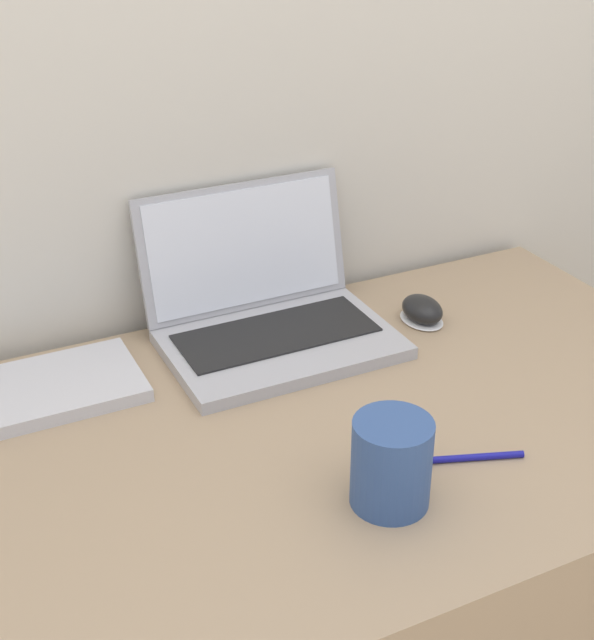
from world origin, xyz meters
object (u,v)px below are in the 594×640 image
(laptop, at_px, (268,310))
(computer_mouse, at_px, (422,311))
(drink_cup, at_px, (391,462))
(pen, at_px, (468,458))

(laptop, distance_m, computer_mouse, 0.26)
(drink_cup, height_order, pen, drink_cup)
(laptop, relative_size, pen, 2.52)
(computer_mouse, bearing_deg, drink_cup, -127.89)
(laptop, height_order, drink_cup, laptop)
(drink_cup, relative_size, pen, 0.81)
(laptop, bearing_deg, computer_mouse, -14.28)
(laptop, bearing_deg, pen, -76.86)
(laptop, relative_size, computer_mouse, 4.07)
(laptop, relative_size, drink_cup, 3.11)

